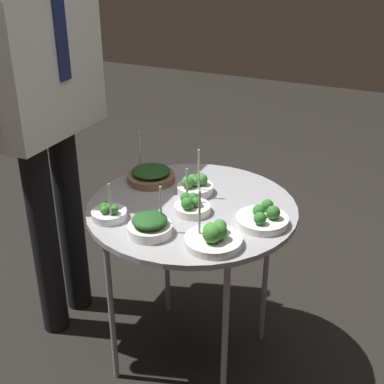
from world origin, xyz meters
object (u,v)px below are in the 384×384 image
Objects in this scene: bowl_broccoli_mid_right at (192,206)px; bowl_spinach_near_rim at (151,175)px; bowl_spinach_center at (150,225)px; bowl_broccoli_front_right at (263,218)px; waiter_figure at (37,67)px; bowl_broccoli_mid_left at (214,237)px; serving_cart at (192,217)px; bowl_broccoli_back_left at (195,186)px; bowl_broccoli_front_left at (109,213)px.

bowl_spinach_near_rim is at bearing 56.34° from bowl_broccoli_mid_right.
bowl_spinach_center is (-0.32, -0.17, 0.01)m from bowl_spinach_near_rim.
bowl_broccoli_front_right is 0.10× the size of waiter_figure.
bowl_broccoli_mid_left is 0.84m from waiter_figure.
bowl_broccoli_mid_right is 0.87× the size of bowl_broccoli_front_right.
waiter_figure is (0.20, 0.73, 0.37)m from bowl_broccoli_mid_left.
serving_cart is 3.93× the size of bowl_spinach_near_rim.
serving_cart is at bearing -161.58° from bowl_broccoli_back_left.
bowl_spinach_center reaches higher than bowl_broccoli_front_left.
bowl_broccoli_mid_left is at bearing -83.85° from bowl_spinach_center.
bowl_broccoli_mid_left is at bearing -140.86° from serving_cart.
bowl_broccoli_mid_right is 0.23m from bowl_broccoli_front_right.
bowl_broccoli_mid_left is 1.25× the size of bowl_broccoli_front_left.
bowl_broccoli_mid_left is 0.19m from bowl_broccoli_front_right.
waiter_figure is at bearing 89.26° from serving_cart.
bowl_broccoli_back_left is at bearing -81.62° from waiter_figure.
bowl_broccoli_front_left is at bearing 123.52° from bowl_broccoli_mid_right.
bowl_broccoli_front_right is (-0.13, -0.46, -0.00)m from bowl_spinach_near_rim.
bowl_spinach_near_rim is 0.30m from bowl_broccoli_front_left.
bowl_broccoli_mid_left is 0.10× the size of waiter_figure.
bowl_spinach_center reaches higher than bowl_broccoli_mid_right.
serving_cart is at bearing -47.14° from bowl_broccoli_front_left.
bowl_broccoli_back_left is at bearing -1.84° from bowl_spinach_center.
bowl_broccoli_front_right is (0.17, -0.44, 0.00)m from bowl_broccoli_front_left.
bowl_broccoli_mid_right is 0.09× the size of waiter_figure.
bowl_broccoli_front_left is 0.56m from waiter_figure.
bowl_broccoli_front_left is 0.90× the size of bowl_spinach_center.
bowl_broccoli_mid_right is 1.05× the size of bowl_broccoli_front_left.
bowl_spinach_near_rim is at bearing 2.45° from bowl_broccoli_front_left.
waiter_figure is at bearing 67.65° from bowl_spinach_center.
serving_cart is 0.23m from bowl_spinach_center.
bowl_broccoli_mid_left is 1.18× the size of bowl_broccoli_mid_right.
waiter_figure is (0.22, 0.53, 0.37)m from bowl_spinach_center.
bowl_broccoli_mid_left is 0.20m from bowl_spinach_center.
serving_cart is at bearing -10.37° from bowl_spinach_center.
waiter_figure reaches higher than bowl_broccoli_mid_left.
serving_cart is at bearing 85.72° from bowl_broccoli_front_right.
serving_cart is at bearing -90.74° from waiter_figure.
bowl_broccoli_front_right is (0.17, -0.09, -0.01)m from bowl_broccoli_mid_left.
bowl_broccoli_front_left is at bearing 110.48° from bowl_broccoli_front_right.
bowl_broccoli_mid_right is at bearing -94.72° from waiter_figure.
bowl_spinach_center is 0.09× the size of waiter_figure.
bowl_broccoli_mid_left is at bearing -129.48° from bowl_spinach_near_rim.
waiter_figure is (0.01, 0.57, 0.44)m from serving_cart.
bowl_broccoli_front_right is at bearing -27.52° from bowl_broccoli_mid_left.
serving_cart is 3.98× the size of bowl_broccoli_back_left.
waiter_figure is at bearing 105.95° from bowl_spinach_near_rim.
bowl_broccoli_mid_right is at bearing -56.48° from bowl_broccoli_front_left.
bowl_spinach_center is (-0.19, 0.28, 0.01)m from bowl_broccoli_front_right.
bowl_broccoli_front_left is (-0.14, 0.22, -0.01)m from bowl_broccoli_mid_right.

